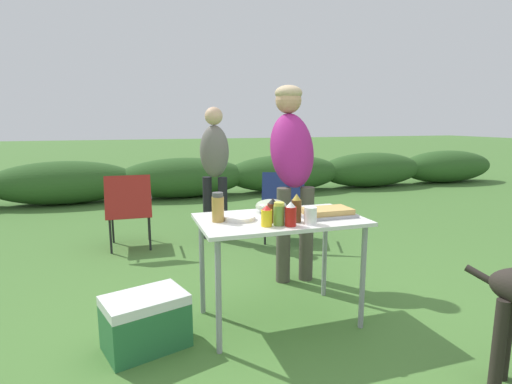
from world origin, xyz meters
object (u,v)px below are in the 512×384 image
Objects in this scene: mixing_bowl at (271,206)px; standing_person_in_dark_puffer at (292,159)px; relish_jar at (279,214)px; spice_jar at (218,207)px; mustard_bottle at (267,216)px; ketchup_bottle at (291,214)px; food_tray at (327,212)px; beer_bottle at (296,209)px; cooler_box at (146,322)px; paper_cup_stack at (310,216)px; bbq_sauce_bottle at (273,211)px; camp_chair_green_behind_table at (129,208)px; standing_person_in_gray_fleece at (214,161)px; folding_table at (280,229)px; plate_stack at (239,218)px; camp_chair_near_hedge at (283,203)px.

standing_person_in_dark_puffer reaches higher than mixing_bowl.
relish_jar is at bearing -111.62° from standing_person_in_dark_puffer.
standing_person_in_dark_puffer reaches higher than spice_jar.
mustard_bottle is 0.15m from ketchup_bottle.
food_tray is at bearing -90.00° from standing_person_in_dark_puffer.
beer_bottle reaches higher than cooler_box.
paper_cup_stack is at bearing -72.37° from mixing_bowl.
food_tray is 2.37× the size of bbq_sauce_bottle.
spice_jar is 2.05m from camp_chair_green_behind_table.
standing_person_in_gray_fleece reaches higher than spice_jar.
folding_table is 4.93× the size of mixing_bowl.
mixing_bowl is at bearing 78.11° from relish_jar.
cooler_box is (-0.82, 0.02, -0.64)m from bbq_sauce_bottle.
standing_person_in_gray_fleece is 1.86× the size of camp_chair_green_behind_table.
camp_chair_green_behind_table reaches higher than cooler_box.
standing_person_in_gray_fleece is at bearing 8.67° from camp_chair_green_behind_table.
camp_chair_green_behind_table reaches higher than food_tray.
ketchup_bottle is at bearing -15.69° from mustard_bottle.
mixing_bowl is at bearing -61.47° from standing_person_in_gray_fleece.
camp_chair_near_hedge is (0.98, 1.66, -0.29)m from plate_stack.
paper_cup_stack is (0.12, -0.39, 0.01)m from mixing_bowl.
food_tray is 0.28m from beer_bottle.
bbq_sauce_bottle is 1.08× the size of relish_jar.
food_tray reaches higher than cooler_box.
standing_person_in_dark_puffer is at bearing 58.91° from mustard_bottle.
paper_cup_stack is at bearing -141.77° from food_tray.
relish_jar is 0.09× the size of standing_person_in_gray_fleece.
food_tray is 0.41m from bbq_sauce_bottle.
folding_table is at bearing 86.13° from ketchup_bottle.
mustard_bottle is at bearing -129.73° from bbq_sauce_bottle.
mustard_bottle is at bearing -178.71° from relish_jar.
camp_chair_green_behind_table is (-0.88, 2.06, -0.35)m from bbq_sauce_bottle.
beer_bottle is 0.11× the size of standing_person_in_dark_puffer.
food_tray is 0.50m from mustard_bottle.
mixing_bowl reaches higher than cooler_box.
paper_cup_stack is 0.75× the size of relish_jar.
camp_chair_green_behind_table is at bearing -144.33° from standing_person_in_gray_fleece.
spice_jar reaches higher than folding_table.
standing_person_in_dark_puffer is at bearing -44.80° from standing_person_in_gray_fleece.
paper_cup_stack is 0.24m from bbq_sauce_bottle.
paper_cup_stack is at bearing 2.02° from ketchup_bottle.
bbq_sauce_bottle is at bearing 119.70° from ketchup_bottle.
food_tray is at bearing 17.01° from beer_bottle.
folding_table is at bearing -61.44° from standing_person_in_gray_fleece.
spice_jar is (-0.40, 0.25, 0.02)m from ketchup_bottle.
bbq_sauce_bottle is 2.27m from camp_chair_green_behind_table.
paper_cup_stack is 0.14m from ketchup_bottle.
folding_table is at bearing 169.91° from food_tray.
bbq_sauce_bottle is 0.28× the size of cooler_box.
mixing_bowl is 0.40m from ketchup_bottle.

